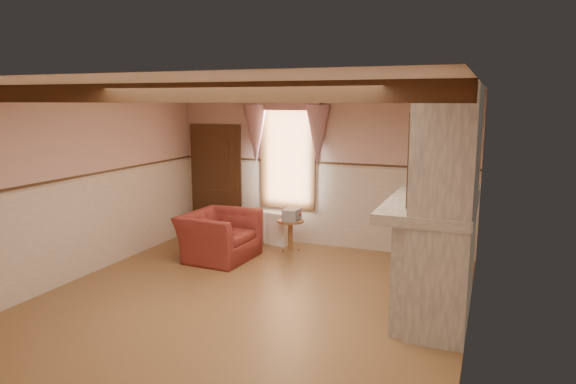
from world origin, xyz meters
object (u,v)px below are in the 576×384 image
at_px(bowl, 429,201).
at_px(armchair, 219,236).
at_px(radiator, 271,228).
at_px(side_table, 290,235).
at_px(mantel_clock, 439,183).
at_px(oil_lamp, 437,183).

bearing_deg(bowl, armchair, 161.29).
height_order(armchair, bowl, bowl).
xyz_separation_m(radiator, bowl, (3.08, -2.35, 1.16)).
bearing_deg(side_table, mantel_clock, -21.97).
bearing_deg(armchair, oil_lamp, -93.72).
bearing_deg(oil_lamp, radiator, 152.98).
relative_size(armchair, mantel_clock, 5.02).
bearing_deg(armchair, bowl, -105.77).
relative_size(armchair, bowl, 3.44).
distance_m(armchair, side_table, 1.30).
bearing_deg(side_table, radiator, 152.96).
relative_size(mantel_clock, oil_lamp, 0.86).
bearing_deg(radiator, side_table, -14.87).
xyz_separation_m(side_table, mantel_clock, (2.59, -1.04, 1.25)).
height_order(radiator, oil_lamp, oil_lamp).
relative_size(side_table, bowl, 1.57).
bearing_deg(side_table, armchair, -135.57).
xyz_separation_m(armchair, radiator, (0.43, 1.16, -0.09)).
relative_size(radiator, oil_lamp, 2.50).
bearing_deg(mantel_clock, armchair, 177.79).
relative_size(armchair, side_table, 2.19).
xyz_separation_m(armchair, oil_lamp, (3.51, -0.41, 1.17)).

